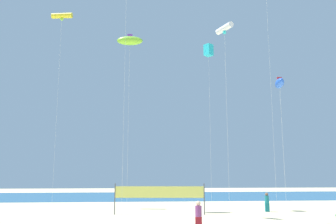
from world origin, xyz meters
name	(u,v)px	position (x,y,z in m)	size (l,w,h in m)	color
ocean_band	(150,196)	(0.00, 34.58, 0.00)	(120.00, 20.00, 0.01)	#28608C
beachgoer_teal_shirt	(267,201)	(9.18, 13.37, 0.84)	(0.36, 0.36, 1.57)	#19727A
beachgoer_plum_shirt	(198,214)	(1.78, 4.29, 0.87)	(0.37, 0.37, 1.63)	maroon
volleyball_net	(159,193)	(-0.01, 12.07, 1.63)	(7.13, 0.76, 2.40)	#4C4C51
kite_lime_inflatable	(130,41)	(-2.65, 14.41, 15.17)	(2.40, 0.95, 15.82)	silver
kite_blue_inflatable	(280,83)	(7.43, 5.23, 9.00)	(0.89, 1.63, 9.43)	silver
kite_yellow_tube	(62,16)	(-9.71, 18.09, 19.00)	(2.16, 0.87, 19.33)	silver
kite_cyan_box	(209,50)	(4.76, 14.96, 14.65)	(0.95, 0.95, 15.22)	silver
kite_white_tube	(224,29)	(4.18, 6.47, 13.19)	(0.99, 1.61, 13.45)	silver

